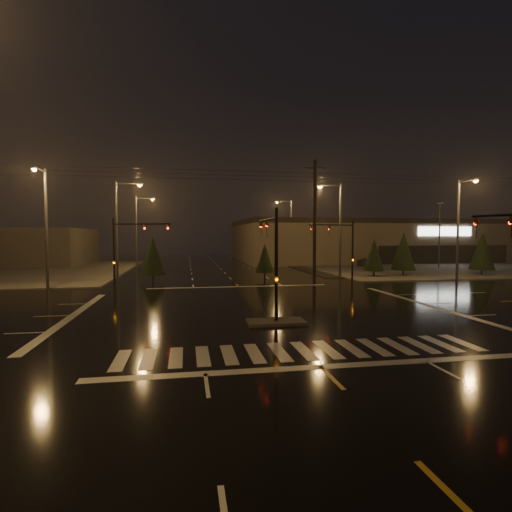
% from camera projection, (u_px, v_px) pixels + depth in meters
% --- Properties ---
extents(ground, '(140.00, 140.00, 0.00)m').
position_uv_depth(ground, '(262.00, 309.00, 24.72)').
color(ground, black).
rests_on(ground, ground).
extents(sidewalk_ne, '(36.00, 36.00, 0.12)m').
position_uv_depth(sidewalk_ne, '(422.00, 266.00, 59.38)').
color(sidewalk_ne, '#494641').
rests_on(sidewalk_ne, ground).
extents(median_island, '(3.00, 1.60, 0.15)m').
position_uv_depth(median_island, '(276.00, 322.00, 20.78)').
color(median_island, '#494641').
rests_on(median_island, ground).
extents(crosswalk, '(15.00, 2.60, 0.01)m').
position_uv_depth(crosswalk, '(304.00, 350.00, 15.86)').
color(crosswalk, beige).
rests_on(crosswalk, ground).
extents(stop_bar_near, '(16.00, 0.50, 0.01)m').
position_uv_depth(stop_bar_near, '(321.00, 367.00, 13.90)').
color(stop_bar_near, beige).
rests_on(stop_bar_near, ground).
extents(stop_bar_far, '(16.00, 0.50, 0.01)m').
position_uv_depth(stop_bar_far, '(239.00, 287.00, 35.54)').
color(stop_bar_far, beige).
rests_on(stop_bar_far, ground).
extents(parking_lot, '(50.00, 24.00, 0.08)m').
position_uv_depth(parking_lot, '(461.00, 266.00, 58.28)').
color(parking_lot, black).
rests_on(parking_lot, ground).
extents(retail_building, '(60.20, 28.30, 7.20)m').
position_uv_depth(retail_building, '(397.00, 239.00, 75.77)').
color(retail_building, '#726551').
rests_on(retail_building, ground).
extents(signal_mast_median, '(0.25, 4.59, 6.00)m').
position_uv_depth(signal_mast_median, '(272.00, 251.00, 21.50)').
color(signal_mast_median, black).
rests_on(signal_mast_median, ground).
extents(signal_mast_ne, '(4.84, 1.86, 6.00)m').
position_uv_depth(signal_mast_ne, '(344.00, 244.00, 36.12)').
color(signal_mast_ne, black).
rests_on(signal_mast_ne, ground).
extents(signal_mast_nw, '(4.84, 1.86, 6.00)m').
position_uv_depth(signal_mast_nw, '(126.00, 245.00, 32.85)').
color(signal_mast_nw, black).
rests_on(signal_mast_nw, ground).
extents(streetlight_1, '(2.77, 0.32, 10.00)m').
position_uv_depth(streetlight_1, '(120.00, 223.00, 40.20)').
color(streetlight_1, '#38383A').
rests_on(streetlight_1, ground).
extents(streetlight_2, '(2.77, 0.32, 10.00)m').
position_uv_depth(streetlight_2, '(138.00, 227.00, 55.94)').
color(streetlight_2, '#38383A').
rests_on(streetlight_2, ground).
extents(streetlight_3, '(2.77, 0.32, 10.00)m').
position_uv_depth(streetlight_3, '(338.00, 224.00, 42.08)').
color(streetlight_3, '#38383A').
rests_on(streetlight_3, ground).
extents(streetlight_4, '(2.77, 0.32, 10.00)m').
position_uv_depth(streetlight_4, '(289.00, 227.00, 61.75)').
color(streetlight_4, '#38383A').
rests_on(streetlight_4, ground).
extents(streetlight_5, '(0.32, 2.77, 10.00)m').
position_uv_depth(streetlight_5, '(45.00, 220.00, 32.66)').
color(streetlight_5, '#38383A').
rests_on(streetlight_5, ground).
extents(streetlight_6, '(0.32, 2.77, 10.00)m').
position_uv_depth(streetlight_6, '(460.00, 223.00, 39.20)').
color(streetlight_6, '#38383A').
rests_on(streetlight_6, ground).
extents(utility_pole_1, '(2.20, 0.32, 12.00)m').
position_uv_depth(utility_pole_1, '(315.00, 220.00, 39.54)').
color(utility_pole_1, black).
rests_on(utility_pole_1, ground).
extents(conifer_0, '(2.22, 2.22, 4.17)m').
position_uv_depth(conifer_0, '(374.00, 255.00, 43.67)').
color(conifer_0, black).
rests_on(conifer_0, ground).
extents(conifer_1, '(2.70, 2.70, 4.92)m').
position_uv_depth(conifer_1, '(403.00, 251.00, 44.72)').
color(conifer_1, black).
rests_on(conifer_1, ground).
extents(conifer_2, '(2.77, 2.77, 5.03)m').
position_uv_depth(conifer_2, '(482.00, 250.00, 45.14)').
color(conifer_2, black).
rests_on(conifer_2, ground).
extents(conifer_3, '(2.44, 2.44, 4.52)m').
position_uv_depth(conifer_3, '(153.00, 255.00, 39.36)').
color(conifer_3, black).
rests_on(conifer_3, ground).
extents(conifer_4, '(1.94, 1.94, 3.73)m').
position_uv_depth(conifer_4, '(265.00, 258.00, 41.59)').
color(conifer_4, black).
rests_on(conifer_4, ground).
extents(car_parked, '(2.07, 4.17, 1.36)m').
position_uv_depth(car_parked, '(368.00, 263.00, 56.61)').
color(car_parked, black).
rests_on(car_parked, ground).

